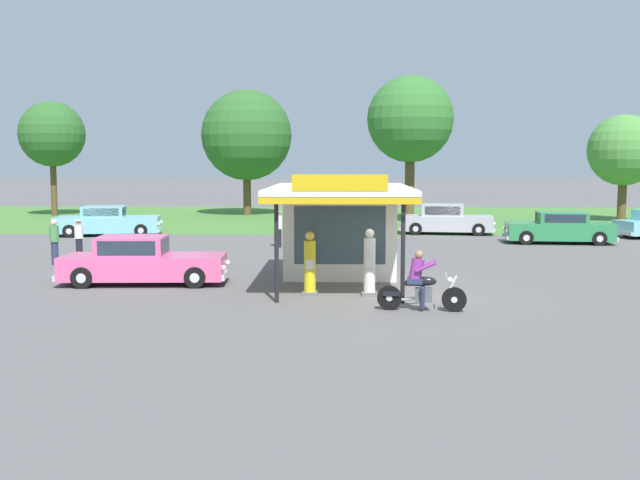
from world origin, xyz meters
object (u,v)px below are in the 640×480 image
(parked_car_back_row_centre, at_px, (446,220))
(parked_car_second_row_spare, at_px, (107,222))
(motorcycle_with_rider, at_px, (420,286))
(parked_car_back_row_far_right, at_px, (340,225))
(gas_pump_nearside, at_px, (310,266))
(bystander_standing_back_lot, at_px, (278,228))
(bystander_leaning_by_kiosk, at_px, (54,241))
(bystander_strolling_foreground, at_px, (79,238))
(parked_car_back_row_centre_left, at_px, (559,229))
(gas_pump_offside, at_px, (369,265))
(featured_classic_sedan, at_px, (142,262))

(parked_car_back_row_centre, bearing_deg, parked_car_second_row_spare, -175.74)
(motorcycle_with_rider, relative_size, parked_car_back_row_far_right, 0.44)
(gas_pump_nearside, height_order, parked_car_back_row_centre, gas_pump_nearside)
(parked_car_second_row_spare, xyz_separation_m, bystander_standing_back_lot, (9.35, -5.13, 0.18))
(gas_pump_nearside, distance_m, parked_car_second_row_spare, 20.57)
(bystander_leaning_by_kiosk, bearing_deg, parked_car_back_row_centre, 37.26)
(bystander_strolling_foreground, height_order, bystander_standing_back_lot, bystander_standing_back_lot)
(gas_pump_nearside, xyz_separation_m, bystander_leaning_by_kiosk, (-9.81, 6.14, 0.06))
(bystander_strolling_foreground, bearing_deg, parked_car_back_row_centre_left, 15.56)
(gas_pump_offside, height_order, bystander_leaning_by_kiosk, gas_pump_offside)
(parked_car_back_row_centre, xyz_separation_m, bystander_strolling_foreground, (-16.13, -10.23, 0.08))
(parked_car_second_row_spare, bearing_deg, parked_car_back_row_centre, 4.26)
(parked_car_back_row_centre_left, bearing_deg, bystander_standing_back_lot, -171.19)
(featured_classic_sedan, bearing_deg, gas_pump_offside, -14.42)
(parked_car_back_row_centre_left, bearing_deg, parked_car_back_row_far_right, 169.48)
(motorcycle_with_rider, relative_size, parked_car_second_row_spare, 0.41)
(parked_car_second_row_spare, relative_size, parked_car_back_row_centre, 1.10)
(parked_car_back_row_centre, bearing_deg, bystander_leaning_by_kiosk, -142.74)
(parked_car_back_row_centre, distance_m, bystander_strolling_foreground, 19.10)
(bystander_standing_back_lot, bearing_deg, bystander_strolling_foreground, -154.01)
(bystander_strolling_foreground, distance_m, bystander_standing_back_lot, 8.61)
(gas_pump_nearside, xyz_separation_m, parked_car_back_row_centre, (6.48, 18.53, -0.12))
(motorcycle_with_rider, height_order, bystander_standing_back_lot, bystander_standing_back_lot)
(featured_classic_sedan, height_order, parked_car_back_row_centre_left, featured_classic_sedan)
(featured_classic_sedan, relative_size, parked_car_back_row_centre_left, 1.04)
(parked_car_second_row_spare, bearing_deg, featured_classic_sedan, -69.10)
(motorcycle_with_rider, distance_m, bystander_leaning_by_kiosk, 15.27)
(featured_classic_sedan, bearing_deg, bystander_leaning_by_kiosk, 135.74)
(featured_classic_sedan, height_order, parked_car_back_row_centre, parked_car_back_row_centre)
(motorcycle_with_rider, distance_m, featured_classic_sedan, 9.28)
(gas_pump_nearside, distance_m, parked_car_back_row_centre_left, 18.01)
(gas_pump_nearside, bearing_deg, motorcycle_with_rider, -37.11)
(parked_car_back_row_centre_left, xyz_separation_m, bystander_strolling_foreground, (-20.85, -5.80, 0.11))
(parked_car_back_row_far_right, xyz_separation_m, bystander_leaning_by_kiosk, (-10.67, -9.89, 0.20))
(parked_car_back_row_far_right, bearing_deg, bystander_strolling_foreground, -143.67)
(motorcycle_with_rider, xyz_separation_m, parked_car_back_row_centre, (3.53, 20.76, 0.07))
(parked_car_back_row_centre_left, distance_m, bystander_strolling_foreground, 21.64)
(gas_pump_nearside, relative_size, gas_pump_offside, 0.96)
(featured_classic_sedan, relative_size, parked_car_back_row_centre, 1.04)
(motorcycle_with_rider, height_order, parked_car_back_row_far_right, motorcycle_with_rider)
(featured_classic_sedan, height_order, bystander_strolling_foreground, featured_classic_sedan)
(gas_pump_nearside, height_order, parked_car_second_row_spare, gas_pump_nearside)
(gas_pump_nearside, height_order, parked_car_back_row_centre_left, gas_pump_nearside)
(gas_pump_offside, xyz_separation_m, parked_car_back_row_centre_left, (9.48, 14.11, -0.19))
(parked_car_back_row_centre, relative_size, bystander_standing_back_lot, 3.11)
(parked_car_back_row_far_right, xyz_separation_m, bystander_strolling_foreground, (-10.51, -7.72, 0.10))
(gas_pump_nearside, bearing_deg, bystander_standing_back_lot, 98.99)
(bystander_leaning_by_kiosk, bearing_deg, bystander_standing_back_lot, 36.92)
(gas_pump_offside, bearing_deg, gas_pump_nearside, -180.00)
(bystander_leaning_by_kiosk, bearing_deg, motorcycle_with_rider, -33.26)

